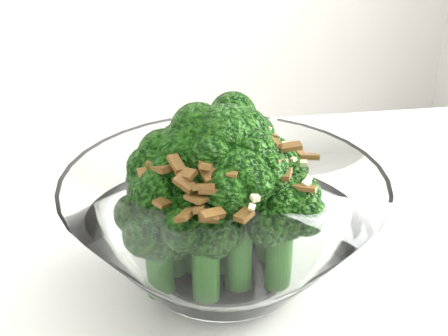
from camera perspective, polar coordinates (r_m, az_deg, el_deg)
name	(u,v)px	position (r m, az deg, el deg)	size (l,w,h in m)	color
broccoli_dish	(222,217)	(0.53, -0.15, -4.09)	(0.25, 0.25, 0.15)	white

